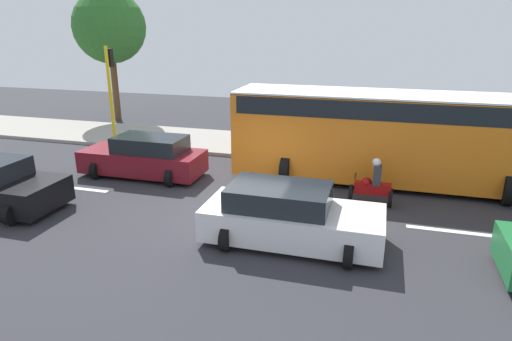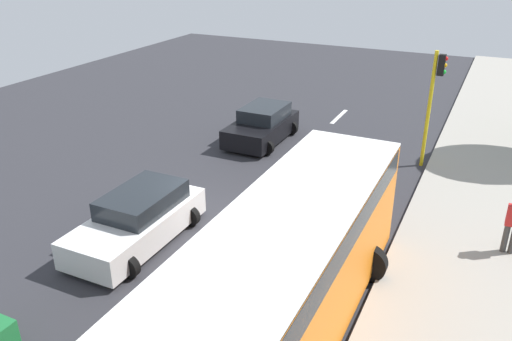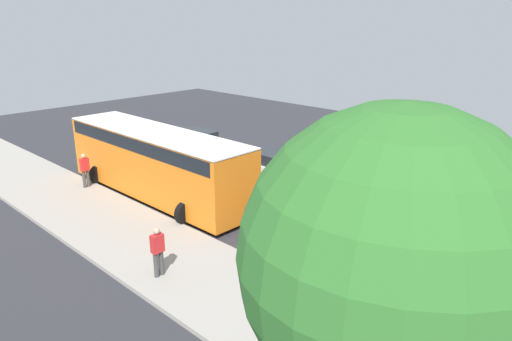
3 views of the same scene
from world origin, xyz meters
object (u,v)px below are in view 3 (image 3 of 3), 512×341
motorcycle (203,174)px  street_tree_south (393,259)px  car_black (452,215)px  traffic_light_corner (369,216)px  pedestrian_by_tree (158,250)px  car_green (195,143)px  car_white (274,167)px  pedestrian_near_signal (85,169)px  city_bus (156,159)px  car_maroon (332,224)px

motorcycle → street_tree_south: (9.15, 14.82, 4.55)m
car_black → traffic_light_corner: traffic_light_corner is taller
pedestrian_by_tree → motorcycle: bearing=-139.3°
pedestrian_by_tree → car_green: bearing=-133.8°
car_black → car_green: 15.87m
car_black → street_tree_south: street_tree_south is taller
car_white → pedestrian_near_signal: (7.38, -5.70, 0.35)m
car_black → traffic_light_corner: bearing=1.9°
car_white → motorcycle: 3.68m
traffic_light_corner → car_white: bearing=-125.4°
pedestrian_by_tree → street_tree_south: bearing=74.7°
car_black → motorcycle: size_ratio=2.66×
city_bus → pedestrian_near_signal: bearing=-58.8°
city_bus → pedestrian_by_tree: 7.67m
motorcycle → pedestrian_by_tree: bearing=40.7°
city_bus → motorcycle: bearing=167.1°
car_white → motorcycle: bearing=-32.0°
car_white → car_green: bearing=-92.5°
car_maroon → car_green: (-3.98, -12.97, -0.00)m
car_white → pedestrian_near_signal: size_ratio=2.69×
car_white → pedestrian_by_tree: size_ratio=2.69×
car_white → car_black: size_ratio=1.12×
motorcycle → traffic_light_corner: (3.53, 11.30, 2.29)m
car_black → traffic_light_corner: (6.92, 0.23, 2.22)m
city_bus → street_tree_south: 17.13m
motorcycle → street_tree_south: size_ratio=0.21×
car_white → motorcycle: size_ratio=2.97×
pedestrian_near_signal → pedestrian_by_tree: bearing=75.7°
car_white → traffic_light_corner: bearing=54.6°
car_black → pedestrian_by_tree: bearing=-28.0°
motorcycle → street_tree_south: 18.00m
car_white → pedestrian_near_signal: 9.33m
street_tree_south → car_green: bearing=-122.7°
car_maroon → city_bus: city_bus is taller
car_maroon → car_white: bearing=-120.6°
car_black → car_green: same height
motorcycle → pedestrian_near_signal: (4.26, -3.75, 0.42)m
pedestrian_near_signal → motorcycle: bearing=138.7°
car_green → traffic_light_corner: size_ratio=0.88×
city_bus → traffic_light_corner: size_ratio=2.44×
car_maroon → city_bus: size_ratio=0.41×
street_tree_south → pedestrian_by_tree: bearing=-105.3°
traffic_light_corner → city_bus: bearing=-95.9°
traffic_light_corner → street_tree_south: street_tree_south is taller
car_white → motorcycle: motorcycle is taller
traffic_light_corner → street_tree_south: bearing=32.0°
car_black → city_bus: size_ratio=0.37×
car_green → street_tree_south: bearing=57.3°
car_maroon → car_green: bearing=-107.0°
car_maroon → traffic_light_corner: bearing=46.5°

